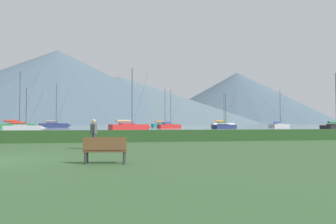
{
  "coord_description": "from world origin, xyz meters",
  "views": [
    {
      "loc": [
        4.87,
        -12.68,
        1.47
      ],
      "look_at": [
        14.13,
        42.96,
        3.35
      ],
      "focal_mm": 32.97,
      "sensor_mm": 36.0,
      "label": 1
    }
  ],
  "objects_px": {
    "sailboat_slip_11": "(163,125)",
    "sailboat_slip_9": "(54,125)",
    "sailboat_slip_5": "(223,124)",
    "sailboat_slip_12": "(169,126)",
    "sailboat_slip_4": "(129,127)",
    "park_bench_near_path": "(105,149)",
    "sailboat_slip_7": "(335,127)",
    "sailboat_slip_8": "(23,128)",
    "sailboat_slip_0": "(279,125)",
    "sailboat_slip_2": "(17,126)",
    "sailboat_slip_1": "(224,126)",
    "person_seated_viewer": "(94,132)"
  },
  "relations": [
    {
      "from": "sailboat_slip_5",
      "to": "sailboat_slip_1",
      "type": "bearing_deg",
      "value": -116.0
    },
    {
      "from": "sailboat_slip_0",
      "to": "sailboat_slip_11",
      "type": "height_order",
      "value": "sailboat_slip_11"
    },
    {
      "from": "sailboat_slip_4",
      "to": "sailboat_slip_9",
      "type": "bearing_deg",
      "value": 99.91
    },
    {
      "from": "sailboat_slip_9",
      "to": "sailboat_slip_12",
      "type": "height_order",
      "value": "sailboat_slip_9"
    },
    {
      "from": "sailboat_slip_1",
      "to": "sailboat_slip_5",
      "type": "distance_m",
      "value": 36.4
    },
    {
      "from": "sailboat_slip_2",
      "to": "sailboat_slip_4",
      "type": "height_order",
      "value": "sailboat_slip_2"
    },
    {
      "from": "sailboat_slip_1",
      "to": "person_seated_viewer",
      "type": "height_order",
      "value": "sailboat_slip_1"
    },
    {
      "from": "sailboat_slip_1",
      "to": "sailboat_slip_12",
      "type": "xyz_separation_m",
      "value": [
        -11.48,
        8.04,
        0.01
      ]
    },
    {
      "from": "sailboat_slip_11",
      "to": "sailboat_slip_12",
      "type": "xyz_separation_m",
      "value": [
        -0.46,
        -13.01,
        -0.08
      ]
    },
    {
      "from": "sailboat_slip_4",
      "to": "sailboat_slip_5",
      "type": "height_order",
      "value": "sailboat_slip_5"
    },
    {
      "from": "sailboat_slip_9",
      "to": "park_bench_near_path",
      "type": "xyz_separation_m",
      "value": [
        16.77,
        -78.53,
        -0.2
      ]
    },
    {
      "from": "sailboat_slip_11",
      "to": "sailboat_slip_9",
      "type": "bearing_deg",
      "value": 167.34
    },
    {
      "from": "sailboat_slip_4",
      "to": "park_bench_near_path",
      "type": "bearing_deg",
      "value": -113.4
    },
    {
      "from": "sailboat_slip_7",
      "to": "person_seated_viewer",
      "type": "bearing_deg",
      "value": -163.17
    },
    {
      "from": "sailboat_slip_4",
      "to": "sailboat_slip_11",
      "type": "xyz_separation_m",
      "value": [
        11.16,
        32.93,
        -0.02
      ]
    },
    {
      "from": "sailboat_slip_5",
      "to": "sailboat_slip_8",
      "type": "relative_size",
      "value": 1.66
    },
    {
      "from": "sailboat_slip_5",
      "to": "sailboat_slip_11",
      "type": "distance_m",
      "value": 26.44
    },
    {
      "from": "sailboat_slip_8",
      "to": "sailboat_slip_12",
      "type": "height_order",
      "value": "sailboat_slip_12"
    },
    {
      "from": "sailboat_slip_5",
      "to": "sailboat_slip_9",
      "type": "bearing_deg",
      "value": -173.9
    },
    {
      "from": "sailboat_slip_7",
      "to": "sailboat_slip_8",
      "type": "relative_size",
      "value": 1.45
    },
    {
      "from": "sailboat_slip_12",
      "to": "sailboat_slip_9",
      "type": "bearing_deg",
      "value": 135.21
    },
    {
      "from": "sailboat_slip_12",
      "to": "sailboat_slip_0",
      "type": "bearing_deg",
      "value": -16.56
    },
    {
      "from": "sailboat_slip_0",
      "to": "sailboat_slip_7",
      "type": "height_order",
      "value": "sailboat_slip_7"
    },
    {
      "from": "sailboat_slip_9",
      "to": "person_seated_viewer",
      "type": "distance_m",
      "value": 74.33
    },
    {
      "from": "sailboat_slip_5",
      "to": "sailboat_slip_12",
      "type": "xyz_separation_m",
      "value": [
        -23.26,
        -26.39,
        -0.18
      ]
    },
    {
      "from": "sailboat_slip_8",
      "to": "sailboat_slip_9",
      "type": "relative_size",
      "value": 0.59
    },
    {
      "from": "sailboat_slip_0",
      "to": "sailboat_slip_2",
      "type": "distance_m",
      "value": 65.38
    },
    {
      "from": "park_bench_near_path",
      "to": "sailboat_slip_4",
      "type": "bearing_deg",
      "value": 92.96
    },
    {
      "from": "sailboat_slip_5",
      "to": "sailboat_slip_2",
      "type": "bearing_deg",
      "value": -159.18
    },
    {
      "from": "sailboat_slip_9",
      "to": "sailboat_slip_4",
      "type": "bearing_deg",
      "value": -80.66
    },
    {
      "from": "sailboat_slip_5",
      "to": "park_bench_near_path",
      "type": "height_order",
      "value": "sailboat_slip_5"
    },
    {
      "from": "sailboat_slip_0",
      "to": "sailboat_slip_4",
      "type": "distance_m",
      "value": 46.75
    },
    {
      "from": "sailboat_slip_8",
      "to": "sailboat_slip_9",
      "type": "bearing_deg",
      "value": 81.08
    },
    {
      "from": "sailboat_slip_8",
      "to": "person_seated_viewer",
      "type": "height_order",
      "value": "sailboat_slip_8"
    },
    {
      "from": "person_seated_viewer",
      "to": "sailboat_slip_11",
      "type": "bearing_deg",
      "value": 62.79
    },
    {
      "from": "sailboat_slip_11",
      "to": "sailboat_slip_12",
      "type": "height_order",
      "value": "sailboat_slip_11"
    },
    {
      "from": "sailboat_slip_7",
      "to": "sailboat_slip_8",
      "type": "distance_m",
      "value": 54.24
    },
    {
      "from": "sailboat_slip_2",
      "to": "sailboat_slip_8",
      "type": "distance_m",
      "value": 18.1
    },
    {
      "from": "sailboat_slip_0",
      "to": "sailboat_slip_8",
      "type": "relative_size",
      "value": 1.44
    },
    {
      "from": "sailboat_slip_7",
      "to": "person_seated_viewer",
      "type": "height_order",
      "value": "sailboat_slip_7"
    },
    {
      "from": "sailboat_slip_4",
      "to": "park_bench_near_path",
      "type": "xyz_separation_m",
      "value": [
        -2.66,
        -44.75,
        -0.15
      ]
    },
    {
      "from": "sailboat_slip_0",
      "to": "person_seated_viewer",
      "type": "relative_size",
      "value": 6.28
    },
    {
      "from": "sailboat_slip_2",
      "to": "sailboat_slip_9",
      "type": "relative_size",
      "value": 1.03
    },
    {
      "from": "sailboat_slip_8",
      "to": "sailboat_slip_11",
      "type": "height_order",
      "value": "sailboat_slip_11"
    },
    {
      "from": "sailboat_slip_11",
      "to": "person_seated_viewer",
      "type": "xyz_separation_m",
      "value": [
        -14.64,
        -71.74,
        0.31
      ]
    },
    {
      "from": "sailboat_slip_1",
      "to": "sailboat_slip_8",
      "type": "height_order",
      "value": "sailboat_slip_1"
    },
    {
      "from": "sailboat_slip_9",
      "to": "park_bench_near_path",
      "type": "height_order",
      "value": "sailboat_slip_9"
    },
    {
      "from": "sailboat_slip_0",
      "to": "sailboat_slip_2",
      "type": "xyz_separation_m",
      "value": [
        -65.1,
        -6.07,
        0.12
      ]
    },
    {
      "from": "sailboat_slip_1",
      "to": "sailboat_slip_4",
      "type": "xyz_separation_m",
      "value": [
        -22.18,
        -11.88,
        0.12
      ]
    },
    {
      "from": "sailboat_slip_5",
      "to": "sailboat_slip_8",
      "type": "height_order",
      "value": "sailboat_slip_5"
    }
  ]
}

